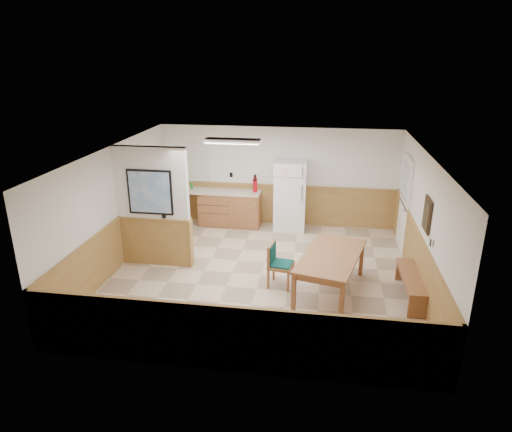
% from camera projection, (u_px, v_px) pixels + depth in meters
% --- Properties ---
extents(ground, '(6.00, 6.00, 0.00)m').
position_uv_depth(ground, '(261.00, 275.00, 9.18)').
color(ground, beige).
rests_on(ground, ground).
extents(ceiling, '(6.00, 6.00, 0.02)m').
position_uv_depth(ceiling, '(261.00, 152.00, 8.33)').
color(ceiling, white).
rests_on(ceiling, back_wall).
extents(back_wall, '(6.00, 0.02, 2.50)m').
position_uv_depth(back_wall, '(278.00, 177.00, 11.54)').
color(back_wall, white).
rests_on(back_wall, ground).
extents(right_wall, '(0.02, 6.00, 2.50)m').
position_uv_depth(right_wall, '(423.00, 225.00, 8.33)').
color(right_wall, white).
rests_on(right_wall, ground).
extents(left_wall, '(0.02, 6.00, 2.50)m').
position_uv_depth(left_wall, '(114.00, 209.00, 9.18)').
color(left_wall, white).
rests_on(left_wall, ground).
extents(wainscot_back, '(6.00, 0.04, 1.00)m').
position_uv_depth(wainscot_back, '(277.00, 205.00, 11.78)').
color(wainscot_back, '#A88243').
rests_on(wainscot_back, ground).
extents(wainscot_right, '(0.04, 6.00, 1.00)m').
position_uv_depth(wainscot_right, '(417.00, 262.00, 8.59)').
color(wainscot_right, '#A88243').
rests_on(wainscot_right, ground).
extents(wainscot_left, '(0.04, 6.00, 1.00)m').
position_uv_depth(wainscot_left, '(119.00, 243.00, 9.43)').
color(wainscot_left, '#A88243').
rests_on(wainscot_left, ground).
extents(partition_wall, '(1.50, 0.20, 2.50)m').
position_uv_depth(partition_wall, '(153.00, 208.00, 9.26)').
color(partition_wall, white).
rests_on(partition_wall, ground).
extents(kitchen_counter, '(2.20, 0.61, 1.00)m').
position_uv_depth(kitchen_counter, '(229.00, 208.00, 11.69)').
color(kitchen_counter, brown).
rests_on(kitchen_counter, ground).
extents(exterior_door, '(0.07, 1.02, 2.15)m').
position_uv_depth(exterior_door, '(404.00, 203.00, 10.17)').
color(exterior_door, white).
rests_on(exterior_door, ground).
extents(kitchen_window, '(0.80, 0.04, 1.00)m').
position_uv_depth(kitchen_window, '(197.00, 162.00, 11.72)').
color(kitchen_window, white).
rests_on(kitchen_window, back_wall).
extents(wall_painting, '(0.04, 0.50, 0.60)m').
position_uv_depth(wall_painting, '(427.00, 215.00, 7.95)').
color(wall_painting, '#332114').
rests_on(wall_painting, right_wall).
extents(fluorescent_fixture, '(1.20, 0.30, 0.09)m').
position_uv_depth(fluorescent_fixture, '(233.00, 141.00, 9.67)').
color(fluorescent_fixture, white).
rests_on(fluorescent_fixture, ceiling).
extents(refrigerator, '(0.79, 0.73, 1.74)m').
position_uv_depth(refrigerator, '(290.00, 196.00, 11.28)').
color(refrigerator, white).
rests_on(refrigerator, ground).
extents(dining_table, '(1.38, 2.07, 0.75)m').
position_uv_depth(dining_table, '(331.00, 259.00, 8.31)').
color(dining_table, '#975E37').
rests_on(dining_table, ground).
extents(dining_bench, '(0.34, 1.47, 0.45)m').
position_uv_depth(dining_bench, '(411.00, 281.00, 8.21)').
color(dining_bench, '#975E37').
rests_on(dining_bench, ground).
extents(dining_chair, '(0.67, 0.51, 0.85)m').
position_uv_depth(dining_chair, '(277.00, 261.00, 8.61)').
color(dining_chair, '#975E37').
rests_on(dining_chair, ground).
extents(fire_extinguisher, '(0.12, 0.12, 0.45)m').
position_uv_depth(fire_extinguisher, '(255.00, 184.00, 11.41)').
color(fire_extinguisher, red).
rests_on(fire_extinguisher, kitchen_counter).
extents(soap_bottle, '(0.07, 0.07, 0.19)m').
position_uv_depth(soap_bottle, '(192.00, 186.00, 11.68)').
color(soap_bottle, '#167D21').
rests_on(soap_bottle, kitchen_counter).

